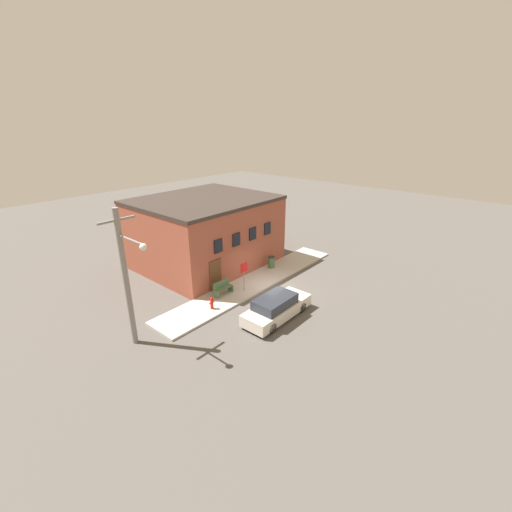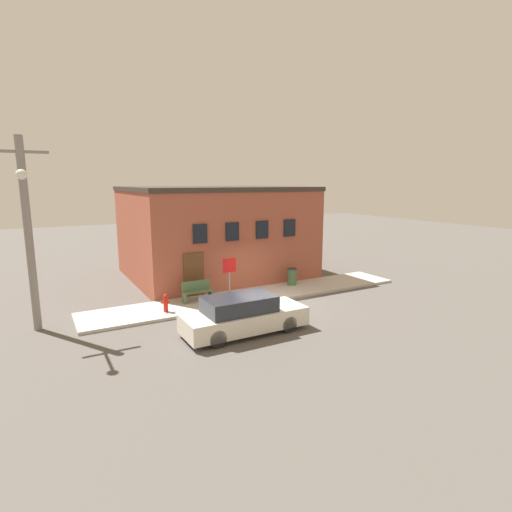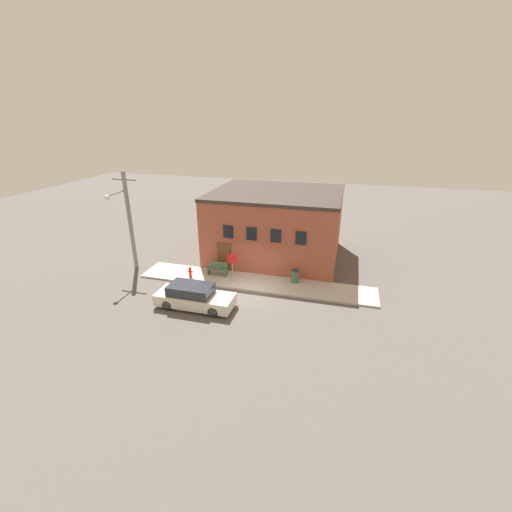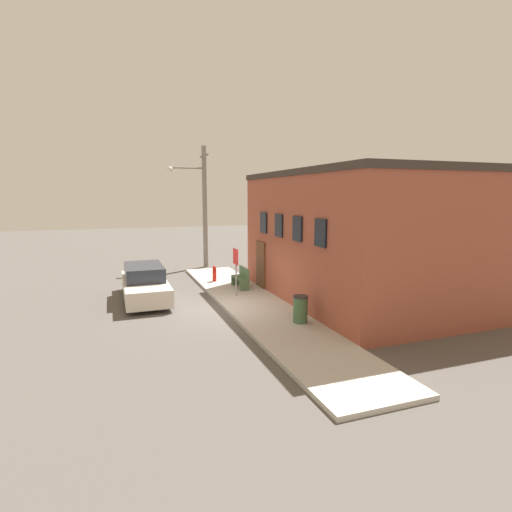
{
  "view_description": "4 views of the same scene",
  "coord_description": "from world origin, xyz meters",
  "px_view_note": "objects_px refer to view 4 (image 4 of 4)",
  "views": [
    {
      "loc": [
        -16.26,
        -12.83,
        10.64
      ],
      "look_at": [
        0.08,
        1.24,
        2.0
      ],
      "focal_mm": 24.0,
      "sensor_mm": 36.0,
      "label": 1
    },
    {
      "loc": [
        -9.02,
        -14.96,
        5.44
      ],
      "look_at": [
        0.08,
        1.24,
        2.0
      ],
      "focal_mm": 28.0,
      "sensor_mm": 36.0,
      "label": 2
    },
    {
      "loc": [
        5.52,
        -18.62,
        10.5
      ],
      "look_at": [
        0.08,
        1.24,
        2.0
      ],
      "focal_mm": 24.0,
      "sensor_mm": 36.0,
      "label": 3
    },
    {
      "loc": [
        13.96,
        -3.82,
        4.27
      ],
      "look_at": [
        0.08,
        1.24,
        2.0
      ],
      "focal_mm": 28.0,
      "sensor_mm": 36.0,
      "label": 4
    }
  ],
  "objects_px": {
    "stop_sign": "(236,263)",
    "trash_bin": "(300,309)",
    "fire_hydrant": "(214,274)",
    "bench": "(241,278)",
    "parked_car": "(145,283)",
    "utility_pole": "(203,203)"
  },
  "relations": [
    {
      "from": "utility_pole",
      "to": "fire_hydrant",
      "type": "bearing_deg",
      "value": -6.41
    },
    {
      "from": "bench",
      "to": "utility_pole",
      "type": "bearing_deg",
      "value": -177.43
    },
    {
      "from": "fire_hydrant",
      "to": "stop_sign",
      "type": "distance_m",
      "value": 3.18
    },
    {
      "from": "trash_bin",
      "to": "utility_pole",
      "type": "distance_m",
      "value": 12.24
    },
    {
      "from": "fire_hydrant",
      "to": "parked_car",
      "type": "relative_size",
      "value": 0.16
    },
    {
      "from": "bench",
      "to": "parked_car",
      "type": "relative_size",
      "value": 0.29
    },
    {
      "from": "bench",
      "to": "parked_car",
      "type": "xyz_separation_m",
      "value": [
        0.16,
        -4.22,
        0.11
      ]
    },
    {
      "from": "fire_hydrant",
      "to": "bench",
      "type": "distance_m",
      "value": 1.89
    },
    {
      "from": "stop_sign",
      "to": "utility_pole",
      "type": "xyz_separation_m",
      "value": [
        -7.71,
        0.37,
        2.3
      ]
    },
    {
      "from": "bench",
      "to": "trash_bin",
      "type": "xyz_separation_m",
      "value": [
        5.39,
        0.29,
        0.01
      ]
    },
    {
      "from": "trash_bin",
      "to": "parked_car",
      "type": "height_order",
      "value": "parked_car"
    },
    {
      "from": "bench",
      "to": "parked_car",
      "type": "distance_m",
      "value": 4.22
    },
    {
      "from": "stop_sign",
      "to": "trash_bin",
      "type": "bearing_deg",
      "value": 13.07
    },
    {
      "from": "fire_hydrant",
      "to": "bench",
      "type": "xyz_separation_m",
      "value": [
        1.71,
        0.81,
        0.06
      ]
    },
    {
      "from": "trash_bin",
      "to": "parked_car",
      "type": "xyz_separation_m",
      "value": [
        -5.23,
        -4.51,
        0.1
      ]
    },
    {
      "from": "trash_bin",
      "to": "bench",
      "type": "bearing_deg",
      "value": -176.96
    },
    {
      "from": "utility_pole",
      "to": "parked_car",
      "type": "bearing_deg",
      "value": -30.92
    },
    {
      "from": "stop_sign",
      "to": "bench",
      "type": "height_order",
      "value": "stop_sign"
    },
    {
      "from": "trash_bin",
      "to": "utility_pole",
      "type": "bearing_deg",
      "value": -177.21
    },
    {
      "from": "bench",
      "to": "parked_car",
      "type": "bearing_deg",
      "value": -87.77
    },
    {
      "from": "stop_sign",
      "to": "parked_car",
      "type": "xyz_separation_m",
      "value": [
        -1.15,
        -3.56,
        -0.82
      ]
    },
    {
      "from": "stop_sign",
      "to": "trash_bin",
      "type": "xyz_separation_m",
      "value": [
        4.08,
        0.95,
        -0.92
      ]
    }
  ]
}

